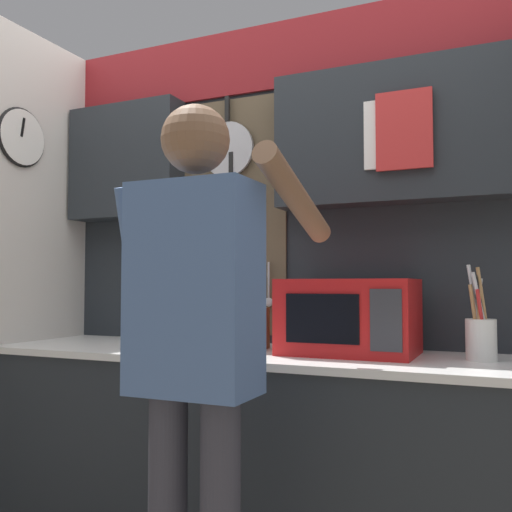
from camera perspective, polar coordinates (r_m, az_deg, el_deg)
base_cabinet_counter at (r=2.55m, az=-0.62°, el=-19.64°), size 2.35×0.67×0.90m
back_wall_unit at (r=2.73m, az=2.49°, el=3.61°), size 2.92×0.23×2.47m
microwave at (r=2.36m, az=9.32°, el=-5.99°), size 0.53×0.38×0.30m
knife_block at (r=2.52m, az=-0.37°, el=-7.19°), size 0.12×0.16×0.25m
utensil_crock at (r=2.29m, az=21.56°, el=-7.33°), size 0.11×0.11×0.36m
person at (r=1.76m, az=-5.99°, el=-7.53°), size 0.54×0.66×1.74m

